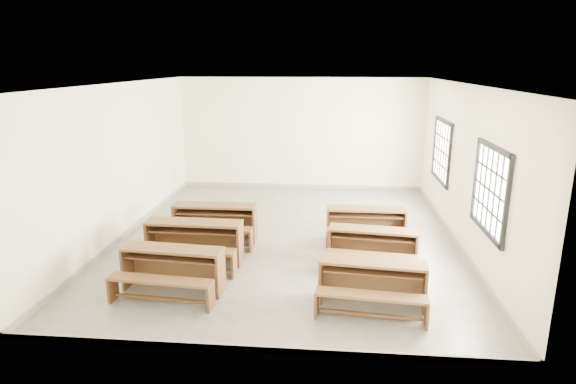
# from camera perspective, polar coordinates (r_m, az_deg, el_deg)

# --- Properties ---
(room) EXTENTS (8.50, 8.50, 3.20)m
(room) POSITION_cam_1_polar(r_m,az_deg,el_deg) (9.73, 0.53, 6.50)
(room) COLOR gray
(room) RESTS_ON ground
(desk_set_0) EXTENTS (1.71, 0.99, 0.74)m
(desk_set_0) POSITION_cam_1_polar(r_m,az_deg,el_deg) (8.02, -13.60, -8.63)
(desk_set_0) COLOR brown
(desk_set_0) RESTS_ON ground
(desk_set_1) EXTENTS (1.78, 0.96, 0.79)m
(desk_set_1) POSITION_cam_1_polar(r_m,az_deg,el_deg) (9.02, -11.12, -5.54)
(desk_set_1) COLOR brown
(desk_set_1) RESTS_ON ground
(desk_set_2) EXTENTS (1.72, 0.91, 0.77)m
(desk_set_2) POSITION_cam_1_polar(r_m,az_deg,el_deg) (10.06, -8.72, -3.33)
(desk_set_2) COLOR brown
(desk_set_2) RESTS_ON ground
(desk_set_3) EXTENTS (1.67, 0.99, 0.72)m
(desk_set_3) POSITION_cam_1_polar(r_m,az_deg,el_deg) (7.46, 9.93, -10.35)
(desk_set_3) COLOR brown
(desk_set_3) RESTS_ON ground
(desk_set_4) EXTENTS (1.67, 1.00, 0.71)m
(desk_set_4) POSITION_cam_1_polar(r_m,az_deg,el_deg) (8.84, 9.97, -6.24)
(desk_set_4) COLOR brown
(desk_set_4) RESTS_ON ground
(desk_set_5) EXTENTS (1.62, 0.85, 0.72)m
(desk_set_5) POSITION_cam_1_polar(r_m,az_deg,el_deg) (10.00, 9.20, -3.61)
(desk_set_5) COLOR brown
(desk_set_5) RESTS_ON ground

